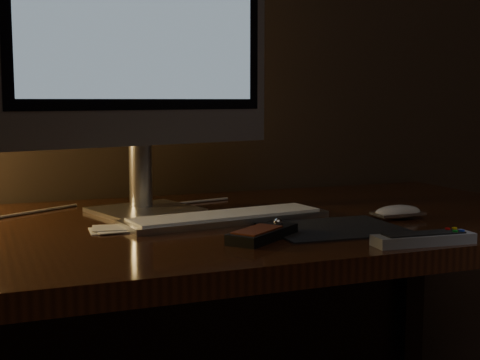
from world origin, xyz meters
name	(u,v)px	position (x,y,z in m)	size (l,w,h in m)	color
desk	(184,277)	(0.00, 1.93, 0.62)	(1.60, 0.75, 0.75)	black
monitor	(143,28)	(-0.06, 1.99, 1.13)	(0.60, 0.23, 0.65)	silver
keyboard	(226,217)	(0.06, 1.84, 0.76)	(0.42, 0.12, 0.02)	silver
mousepad	(334,228)	(0.22, 1.69, 0.75)	(0.24, 0.20, 0.00)	black
mouse	(398,214)	(0.39, 1.74, 0.76)	(0.10, 0.05, 0.02)	white
media_remote	(263,233)	(0.06, 1.66, 0.76)	(0.16, 0.14, 0.03)	black
tv_remote	(424,239)	(0.29, 1.52, 0.76)	(0.18, 0.06, 0.02)	gray
papers	(118,229)	(-0.15, 1.83, 0.75)	(0.10, 0.07, 0.01)	white
cable	(95,210)	(-0.16, 2.05, 0.75)	(0.01, 0.01, 0.65)	white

